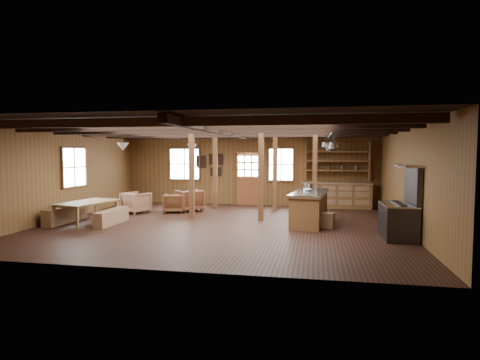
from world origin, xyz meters
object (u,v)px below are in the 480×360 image
Objects in this scene: armchair_b at (174,203)px; armchair_c at (136,202)px; kitchen_island at (310,207)px; commercial_range at (400,214)px; armchair_a at (190,200)px; dining_table at (88,213)px.

armchair_c is (-1.24, -0.36, 0.04)m from armchair_b.
armchair_c is at bearing 176.88° from kitchen_island.
armchair_c is at bearing 3.92° from armchair_b.
commercial_range is 2.51× the size of armchair_b.
armchair_a reaches higher than armchair_c.
commercial_range is 8.57m from dining_table.
kitchen_island reaches higher than armchair_c.
armchair_c is (-1.67, -0.75, -0.02)m from armchair_a.
armchair_a is at bearing -149.87° from armchair_b.
armchair_a is at bearing -25.70° from dining_table.
armchair_c is at bearing -1.78° from dining_table.
dining_table is 2.16× the size of armchair_a.
commercial_range is 7.22m from armchair_a.
armchair_a reaches higher than armchair_b.
commercial_range reaches higher than armchair_c.
dining_table is (-6.37, -1.16, -0.16)m from kitchen_island.
kitchen_island is at bearing 116.01° from armchair_a.
commercial_range is at bearing -172.80° from armchair_c.
kitchen_island is 3.64× the size of armchair_b.
commercial_range reaches higher than dining_table.
armchair_b is 1.30m from armchair_c.
dining_table is 3.05m from armchair_b.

